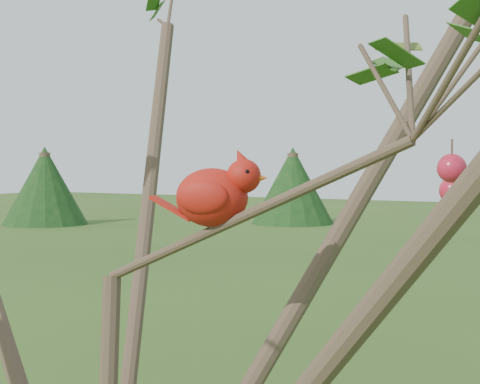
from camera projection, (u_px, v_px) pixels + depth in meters
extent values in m
sphere|color=red|center=(453.00, 190.00, 1.07)|extent=(0.04, 0.04, 0.04)
sphere|color=red|center=(477.00, 9.00, 1.53)|extent=(0.04, 0.04, 0.04)
sphere|color=red|center=(452.00, 168.00, 1.00)|extent=(0.04, 0.04, 0.04)
ellipsoid|color=red|center=(212.00, 198.00, 1.26)|extent=(0.15, 0.13, 0.10)
sphere|color=red|center=(244.00, 176.00, 1.25)|extent=(0.07, 0.07, 0.06)
cone|color=red|center=(241.00, 159.00, 1.25)|extent=(0.05, 0.04, 0.04)
cone|color=#D85914|center=(261.00, 178.00, 1.24)|extent=(0.03, 0.03, 0.02)
ellipsoid|color=black|center=(255.00, 178.00, 1.24)|extent=(0.02, 0.03, 0.03)
cube|color=red|center=(172.00, 208.00, 1.28)|extent=(0.08, 0.05, 0.04)
ellipsoid|color=red|center=(216.00, 195.00, 1.30)|extent=(0.09, 0.05, 0.06)
ellipsoid|color=red|center=(202.00, 197.00, 1.23)|extent=(0.09, 0.05, 0.06)
cylinder|color=#403022|center=(293.00, 188.00, 26.21)|extent=(0.38, 0.38, 2.53)
cone|color=#113313|center=(293.00, 185.00, 26.20)|extent=(2.95, 2.95, 2.74)
cylinder|color=#403022|center=(45.00, 189.00, 25.84)|extent=(0.38, 0.38, 2.54)
cone|color=#113313|center=(45.00, 186.00, 25.84)|extent=(2.96, 2.96, 2.75)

